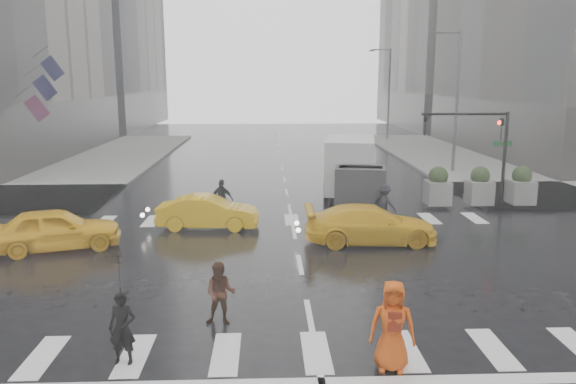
{
  "coord_description": "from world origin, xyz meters",
  "views": [
    {
      "loc": [
        -1.07,
        -17.48,
        5.94
      ],
      "look_at": [
        -0.32,
        2.0,
        2.03
      ],
      "focal_mm": 35.0,
      "sensor_mm": 36.0,
      "label": 1
    }
  ],
  "objects_px": {
    "pedestrian_brown": "(220,293)",
    "taxi_front": "(56,229)",
    "taxi_mid": "(208,212)",
    "pedestrian_orange": "(392,326)",
    "traffic_signal_pole": "(484,140)",
    "box_truck": "(353,171)"
  },
  "relations": [
    {
      "from": "taxi_mid",
      "to": "taxi_front",
      "type": "bearing_deg",
      "value": 121.84
    },
    {
      "from": "taxi_front",
      "to": "box_truck",
      "type": "bearing_deg",
      "value": -78.31
    },
    {
      "from": "pedestrian_brown",
      "to": "taxi_front",
      "type": "height_order",
      "value": "pedestrian_brown"
    },
    {
      "from": "traffic_signal_pole",
      "to": "box_truck",
      "type": "distance_m",
      "value": 6.22
    },
    {
      "from": "pedestrian_brown",
      "to": "taxi_front",
      "type": "bearing_deg",
      "value": 139.09
    },
    {
      "from": "pedestrian_orange",
      "to": "box_truck",
      "type": "relative_size",
      "value": 0.32
    },
    {
      "from": "taxi_mid",
      "to": "pedestrian_orange",
      "type": "bearing_deg",
      "value": -153.25
    },
    {
      "from": "pedestrian_brown",
      "to": "pedestrian_orange",
      "type": "distance_m",
      "value": 4.42
    },
    {
      "from": "pedestrian_orange",
      "to": "traffic_signal_pole",
      "type": "bearing_deg",
      "value": 72.86
    },
    {
      "from": "traffic_signal_pole",
      "to": "taxi_mid",
      "type": "relative_size",
      "value": 1.11
    },
    {
      "from": "pedestrian_orange",
      "to": "taxi_mid",
      "type": "xyz_separation_m",
      "value": [
        -4.95,
        11.54,
        -0.3
      ]
    },
    {
      "from": "pedestrian_orange",
      "to": "pedestrian_brown",
      "type": "bearing_deg",
      "value": 157.07
    },
    {
      "from": "traffic_signal_pole",
      "to": "pedestrian_orange",
      "type": "distance_m",
      "value": 16.76
    },
    {
      "from": "box_truck",
      "to": "taxi_mid",
      "type": "bearing_deg",
      "value": -139.37
    },
    {
      "from": "traffic_signal_pole",
      "to": "taxi_mid",
      "type": "distance_m",
      "value": 13.13
    },
    {
      "from": "pedestrian_orange",
      "to": "taxi_front",
      "type": "relative_size",
      "value": 0.44
    },
    {
      "from": "traffic_signal_pole",
      "to": "pedestrian_brown",
      "type": "bearing_deg",
      "value": -132.11
    },
    {
      "from": "traffic_signal_pole",
      "to": "taxi_front",
      "type": "distance_m",
      "value": 18.71
    },
    {
      "from": "pedestrian_brown",
      "to": "box_truck",
      "type": "height_order",
      "value": "box_truck"
    },
    {
      "from": "box_truck",
      "to": "taxi_front",
      "type": "bearing_deg",
      "value": -140.35
    },
    {
      "from": "taxi_front",
      "to": "pedestrian_brown",
      "type": "bearing_deg",
      "value": -153.32
    },
    {
      "from": "taxi_mid",
      "to": "traffic_signal_pole",
      "type": "bearing_deg",
      "value": -71.77
    }
  ]
}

